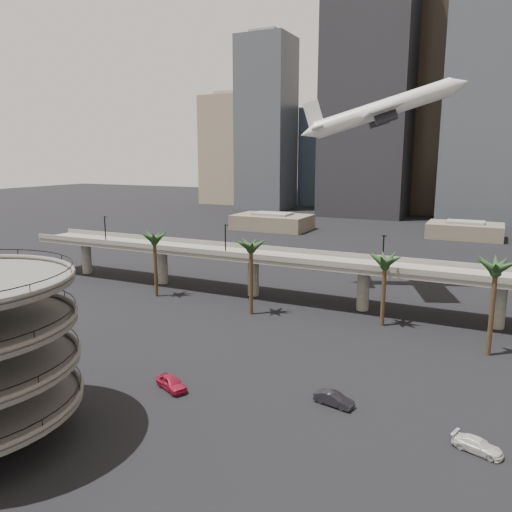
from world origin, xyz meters
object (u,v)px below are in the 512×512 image
at_px(airborne_jet, 381,110).
at_px(car_c, 478,445).
at_px(car_a, 171,383).
at_px(car_b, 334,399).
at_px(overpass, 306,264).

bearing_deg(airborne_jet, car_c, -86.98).
relative_size(car_a, car_c, 1.06).
xyz_separation_m(car_a, car_b, (18.57, 4.74, -0.08)).
relative_size(airborne_jet, car_c, 7.01).
xyz_separation_m(overpass, airborne_jet, (9.14, 16.39, 28.85)).
bearing_deg(car_c, airborne_jet, 39.10).
bearing_deg(car_a, overpass, 22.16).
bearing_deg(car_a, car_b, -51.22).
height_order(overpass, car_a, overpass).
xyz_separation_m(overpass, car_a, (-1.64, -41.02, -6.52)).
height_order(car_b, car_c, car_b).
bearing_deg(airborne_jet, car_a, -119.80).
xyz_separation_m(airborne_jet, car_b, (7.80, -52.67, -35.45)).
bearing_deg(car_c, car_a, 110.35).
height_order(airborne_jet, car_c, airborne_jet).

